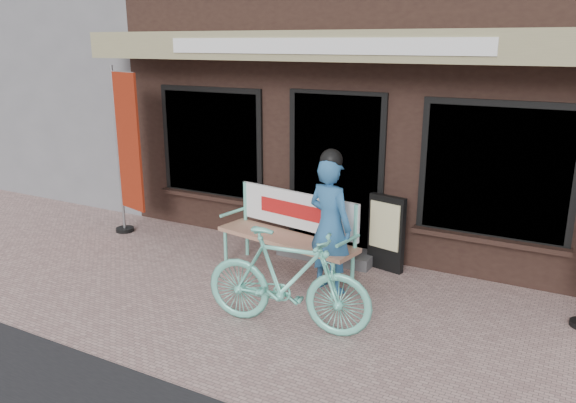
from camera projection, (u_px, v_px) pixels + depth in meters
The scene contains 8 objects.
ground at pixel (259, 311), 6.05m from camera, with size 70.00×70.00×0.00m, color tan.
storefront at pixel (410, 30), 9.43m from camera, with size 7.00×6.77×6.00m.
neighbor_left_near at pixel (77, 24), 13.71m from camera, with size 10.00×7.00×6.40m, color slate.
bench at pixel (291, 227), 6.91m from camera, with size 1.93×0.79×1.02m.
person at pixel (330, 223), 6.35m from camera, with size 0.66×0.52×1.67m.
bicycle at pixel (287, 280), 5.57m from camera, with size 0.49×1.73×1.04m, color #6DD6BC.
nobori_red at pixel (127, 151), 8.08m from camera, with size 0.74×0.33×2.48m.
menu_stand at pixel (386, 232), 7.02m from camera, with size 0.49×0.20×0.97m.
Camera 1 is at (2.89, -4.69, 2.80)m, focal length 35.00 mm.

